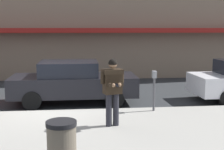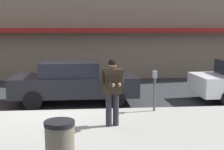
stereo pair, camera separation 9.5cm
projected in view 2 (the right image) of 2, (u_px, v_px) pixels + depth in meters
name	position (u px, v px, depth m)	size (l,w,h in m)	color
ground_plane	(50.00, 112.00, 10.18)	(80.00, 80.00, 0.00)	#2B2D30
sidewalk	(80.00, 141.00, 7.45)	(32.00, 5.30, 0.14)	#99968E
curb_paint_line	(81.00, 111.00, 10.32)	(28.00, 0.12, 0.01)	silver
parked_sedan_mid	(74.00, 82.00, 11.36)	(4.50, 1.93, 1.54)	black
man_texting_on_phone	(112.00, 85.00, 8.19)	(0.63, 0.64, 1.81)	#23232B
parking_meter	(155.00, 85.00, 9.74)	(0.12, 0.18, 1.27)	#4C4C51
trash_bin	(60.00, 147.00, 5.55)	(0.55, 0.55, 0.98)	#665B4C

